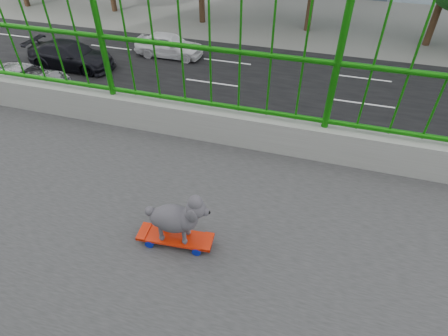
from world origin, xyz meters
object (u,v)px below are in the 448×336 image
poodle (176,217)px  skateboard (176,238)px  car_0 (244,221)px  car_2 (27,79)px  car_6 (273,162)px  car_3 (71,55)px  car_4 (169,45)px

poodle → skateboard: bearing=-90.0°
car_0 → car_2: bearing=-115.7°
poodle → car_2: size_ratio=0.09×
poodle → car_6: size_ratio=0.09×
car_0 → car_3: car_0 is taller
car_2 → car_4: size_ratio=1.11×
poodle → car_4: bearing=-159.9°
car_3 → car_6: size_ratio=1.09×
car_2 → car_3: (-3.20, 0.47, 0.09)m
skateboard → car_6: (-9.09, -0.52, -6.40)m
car_2 → car_3: 3.24m
poodle → car_2: (-12.28, -14.13, -6.61)m
car_3 → car_6: 14.60m
car_3 → car_6: bearing=-116.0°
poodle → car_6: poodle is taller
car_4 → car_3: bearing=123.8°
car_6 → skateboard: bearing=3.3°
car_2 → car_4: bearing=-39.4°
skateboard → car_2: (-12.29, -14.11, -6.40)m
skateboard → car_6: skateboard is taller
car_2 → car_6: size_ratio=1.00×
poodle → car_2: 19.86m
poodle → car_6: bearing=178.1°
car_6 → car_3: bearing=-116.0°
skateboard → car_4: size_ratio=0.12×
skateboard → car_2: 19.77m
poodle → car_3: 21.65m
skateboard → car_4: skateboard is taller
poodle → car_0: poodle is taller
car_0 → car_3: (-9.60, -12.85, -0.03)m
car_0 → car_4: size_ratio=1.06×
skateboard → poodle: poodle is taller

